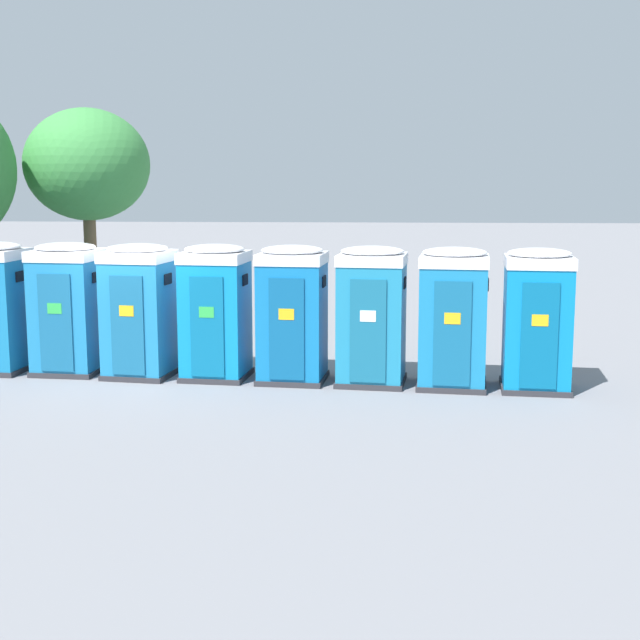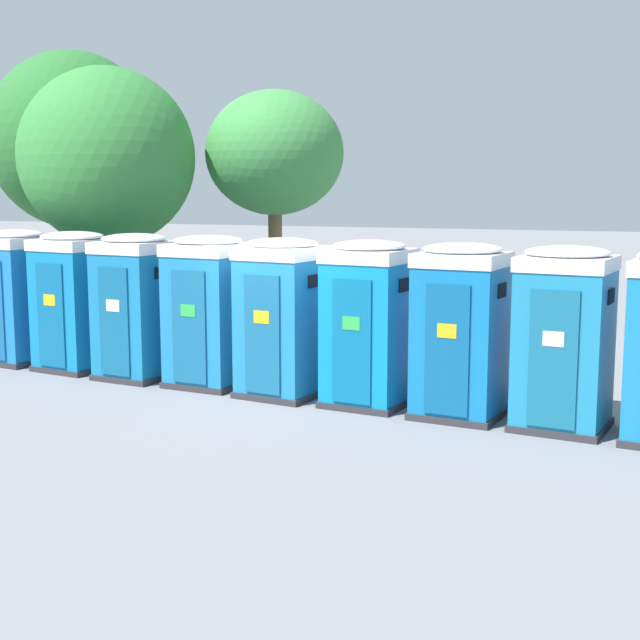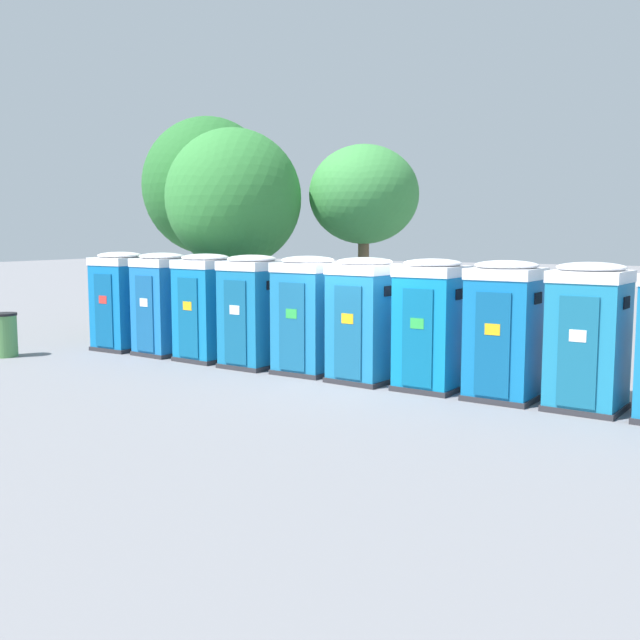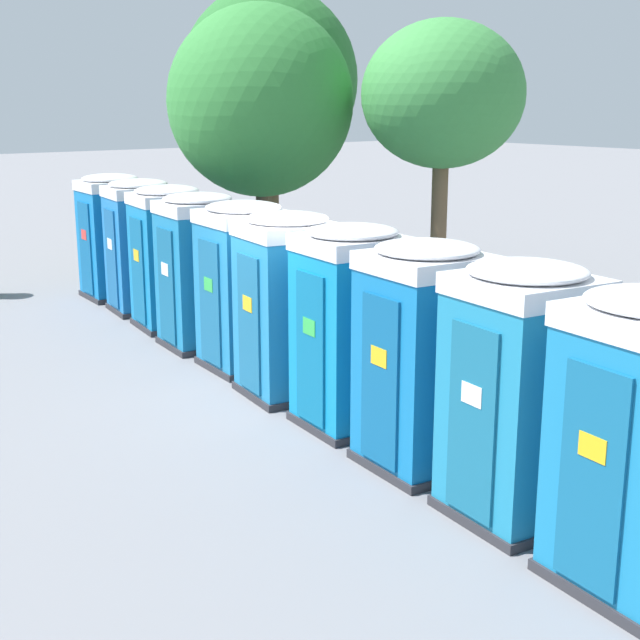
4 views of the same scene
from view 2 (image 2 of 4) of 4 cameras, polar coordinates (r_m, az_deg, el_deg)
ground_plane at (r=14.60m, az=-1.97°, el=-4.67°), size 120.00×120.00×0.00m
portapotty_1 at (r=17.91m, az=-18.88°, el=1.48°), size 1.31×1.34×2.54m
portapotty_2 at (r=16.86m, az=-15.45°, el=1.22°), size 1.36×1.35×2.54m
portapotty_3 at (r=15.85m, az=-11.71°, el=0.91°), size 1.29×1.31×2.54m
portapotty_4 at (r=15.03m, az=-7.14°, el=0.62°), size 1.32×1.29×2.54m
portapotty_5 at (r=14.18m, az=-2.43°, el=0.21°), size 1.37×1.35×2.54m
portapotty_6 at (r=13.57m, az=3.11°, el=-0.16°), size 1.31×1.31×2.54m
portapotty_7 at (r=13.01m, az=8.99°, el=-0.62°), size 1.33×1.31×2.54m
portapotty_8 at (r=12.64m, az=15.35°, el=-1.09°), size 1.36×1.33×2.54m
street_tree_0 at (r=22.09m, az=-15.48°, el=10.98°), size 3.97×3.97×6.49m
street_tree_1 at (r=19.58m, az=-13.46°, el=10.08°), size 3.69×3.69×5.83m
street_tree_2 at (r=20.04m, az=-2.92°, el=10.56°), size 3.06×3.06×5.46m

